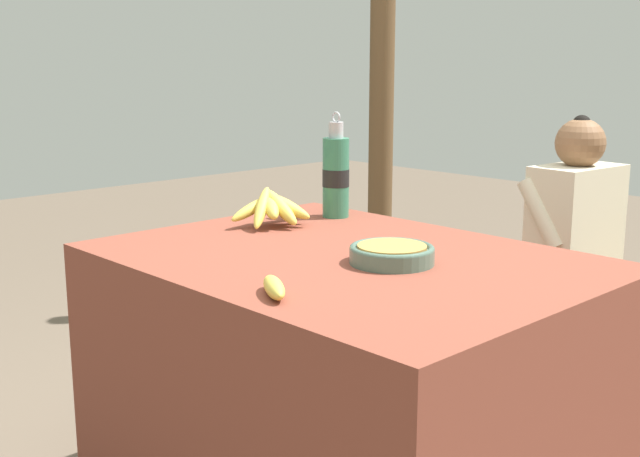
{
  "coord_description": "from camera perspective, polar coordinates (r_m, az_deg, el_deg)",
  "views": [
    {
      "loc": [
        1.42,
        -1.45,
        1.29
      ],
      "look_at": [
        -0.16,
        0.05,
        0.83
      ],
      "focal_mm": 45.0,
      "sensor_mm": 36.0,
      "label": 1
    }
  ],
  "objects": [
    {
      "name": "market_counter",
      "position": [
        2.22,
        1.87,
        -11.81
      ],
      "size": [
        1.27,
        0.95,
        0.79
      ],
      "color": "brown",
      "rests_on": "ground_plane"
    },
    {
      "name": "serving_bowl",
      "position": [
        2.01,
        5.13,
        -1.75
      ],
      "size": [
        0.21,
        0.21,
        0.05
      ],
      "color": "#4C6B5B",
      "rests_on": "market_counter"
    },
    {
      "name": "loose_banana_front",
      "position": [
        1.73,
        -3.29,
        -4.2
      ],
      "size": [
        0.15,
        0.11,
        0.04
      ],
      "rotation": [
        0.0,
        0.0,
        -0.53
      ],
      "color": "#E0C64C",
      "rests_on": "market_counter"
    },
    {
      "name": "banana_bunch_green",
      "position": [
        3.33,
        11.09,
        -1.73
      ],
      "size": [
        0.14,
        0.23,
        0.11
      ],
      "color": "#4C381E",
      "rests_on": "wooden_bench"
    },
    {
      "name": "wooden_bench",
      "position": [
        3.16,
        17.07,
        -5.3
      ],
      "size": [
        1.58,
        0.32,
        0.46
      ],
      "color": "brown",
      "rests_on": "ground_plane"
    },
    {
      "name": "water_bottle",
      "position": [
        2.58,
        1.13,
        3.8
      ],
      "size": [
        0.09,
        0.09,
        0.34
      ],
      "color": "#337556",
      "rests_on": "market_counter"
    },
    {
      "name": "seated_vendor",
      "position": [
        3.08,
        16.82,
        -0.76
      ],
      "size": [
        0.42,
        0.4,
        1.1
      ],
      "rotation": [
        0.0,
        0.0,
        3.05
      ],
      "color": "#564C60",
      "rests_on": "ground_plane"
    },
    {
      "name": "support_post_near",
      "position": [
        4.14,
        4.44,
        11.42
      ],
      "size": [
        0.13,
        0.13,
        2.51
      ],
      "color": "brown",
      "rests_on": "ground_plane"
    },
    {
      "name": "banana_bunch_ripe",
      "position": [
        2.45,
        -3.28,
        1.58
      ],
      "size": [
        0.17,
        0.26,
        0.13
      ],
      "color": "#4C381E",
      "rests_on": "market_counter"
    }
  ]
}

